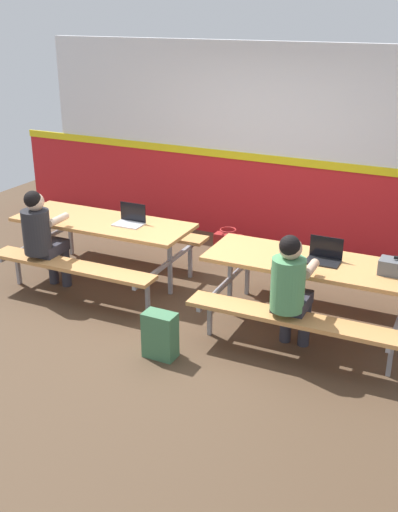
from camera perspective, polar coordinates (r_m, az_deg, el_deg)
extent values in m
cube|color=#4C3826|center=(6.56, -0.71, -5.07)|extent=(10.00, 10.00, 0.02)
cube|color=red|center=(8.35, 6.63, 4.99)|extent=(8.00, 0.12, 1.10)
cube|color=yellow|center=(8.13, 6.65, 8.91)|extent=(8.00, 0.03, 0.10)
cube|color=silver|center=(8.05, 7.06, 14.20)|extent=(6.72, 0.12, 1.40)
cube|color=tan|center=(7.06, -8.93, 3.10)|extent=(2.09, 0.80, 0.04)
cube|color=tan|center=(6.68, -11.78, -0.89)|extent=(1.97, 0.33, 0.04)
cube|color=tan|center=(7.66, -6.19, 2.47)|extent=(1.97, 0.33, 0.04)
cube|color=gray|center=(7.67, -14.10, 1.31)|extent=(0.04, 0.04, 0.70)
cube|color=gray|center=(7.66, -14.13, 1.59)|extent=(0.08, 1.55, 0.04)
cube|color=gray|center=(7.37, -16.43, -1.02)|extent=(0.04, 0.04, 0.41)
cube|color=gray|center=(8.09, -11.79, 1.52)|extent=(0.04, 0.04, 0.41)
cube|color=gray|center=(6.77, -2.71, -0.83)|extent=(0.04, 0.04, 0.70)
cube|color=gray|center=(6.76, -2.72, -0.52)|extent=(0.08, 1.55, 0.04)
cube|color=gray|center=(6.43, -4.79, -3.62)|extent=(0.04, 0.04, 0.41)
cube|color=gray|center=(7.25, -0.83, -0.47)|extent=(0.04, 0.04, 0.41)
cube|color=tan|center=(5.96, 10.58, -0.64)|extent=(2.09, 0.80, 0.04)
cube|color=tan|center=(5.53, 8.62, -5.73)|extent=(1.97, 0.33, 0.04)
cube|color=tan|center=(6.64, 11.85, -1.02)|extent=(1.97, 0.33, 0.04)
cube|color=gray|center=(6.35, 2.90, -2.46)|extent=(0.04, 0.04, 0.70)
cube|color=gray|center=(6.33, 2.90, -2.13)|extent=(0.08, 1.55, 0.04)
cube|color=gray|center=(5.99, 1.00, -5.55)|extent=(0.04, 0.04, 0.41)
cube|color=gray|center=(6.84, 4.50, -1.95)|extent=(0.04, 0.04, 0.41)
cube|color=gray|center=(5.61, 17.34, -8.76)|extent=(0.04, 0.04, 0.41)
cylinder|color=#2D2D38|center=(7.29, -13.38, -0.80)|extent=(0.11, 0.11, 0.45)
cylinder|color=#2D2D38|center=(7.18, -12.25, -1.04)|extent=(0.11, 0.11, 0.45)
cube|color=#2D2D38|center=(7.02, -13.76, 0.78)|extent=(0.31, 0.39, 0.12)
cylinder|color=#26262B|center=(6.81, -14.82, 2.18)|extent=(0.30, 0.30, 0.48)
cylinder|color=beige|center=(7.01, -14.76, 3.59)|extent=(0.09, 0.30, 0.08)
cylinder|color=beige|center=(6.84, -12.94, 3.30)|extent=(0.09, 0.30, 0.08)
sphere|color=beige|center=(6.73, -14.98, 4.88)|extent=(0.20, 0.20, 0.20)
sphere|color=black|center=(6.70, -15.18, 5.09)|extent=(0.18, 0.18, 0.18)
cylinder|color=#2D2D38|center=(5.93, 8.07, -5.88)|extent=(0.11, 0.11, 0.45)
cylinder|color=#2D2D38|center=(5.89, 9.75, -6.21)|extent=(0.11, 0.11, 0.45)
cube|color=#2D2D38|center=(5.65, 8.63, -4.17)|extent=(0.31, 0.39, 0.12)
cylinder|color=#4C8C59|center=(5.40, 8.24, -2.62)|extent=(0.30, 0.30, 0.48)
cylinder|color=tan|center=(5.57, 7.54, -0.69)|extent=(0.09, 0.30, 0.08)
cylinder|color=tan|center=(5.51, 10.30, -1.16)|extent=(0.09, 0.30, 0.08)
sphere|color=tan|center=(5.29, 8.49, 0.71)|extent=(0.20, 0.20, 0.20)
sphere|color=black|center=(5.25, 8.42, 0.96)|extent=(0.18, 0.18, 0.18)
cube|color=silver|center=(6.87, -6.55, 2.93)|extent=(0.33, 0.23, 0.01)
cube|color=black|center=(6.92, -6.13, 4.07)|extent=(0.32, 0.02, 0.21)
cube|color=black|center=(5.93, 11.39, -0.54)|extent=(0.33, 0.23, 0.01)
cube|color=black|center=(5.99, 11.72, 0.81)|extent=(0.32, 0.02, 0.21)
cube|color=#3F724C|center=(5.64, -3.63, -7.33)|extent=(0.30, 0.18, 0.44)
cube|color=#3F724C|center=(5.76, -3.06, -7.43)|extent=(0.21, 0.04, 0.19)
cube|color=maroon|center=(7.72, 2.68, 0.76)|extent=(0.34, 0.14, 0.36)
torus|color=maroon|center=(7.63, 2.72, 2.43)|extent=(0.21, 0.21, 0.02)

